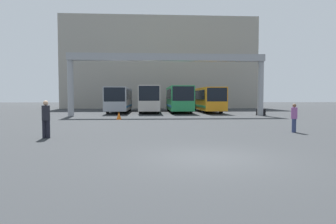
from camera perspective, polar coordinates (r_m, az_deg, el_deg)
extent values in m
plane|color=#2D3033|center=(9.72, 7.45, -8.62)|extent=(200.00, 200.00, 0.00)
cube|color=gray|center=(56.52, -1.70, 8.81)|extent=(33.39, 12.00, 15.55)
cylinder|color=gray|center=(31.42, -18.07, 4.31)|extent=(0.60, 0.60, 5.59)
cylinder|color=gray|center=(32.53, 17.22, 4.27)|extent=(0.60, 0.60, 5.59)
cube|color=gray|center=(30.73, -0.11, 10.37)|extent=(19.96, 0.80, 0.70)
cube|color=#999EA5|center=(38.10, -9.22, 2.50)|extent=(2.48, 10.93, 2.72)
cube|color=black|center=(32.69, -10.17, 3.31)|extent=(2.28, 0.06, 1.52)
cube|color=black|center=(38.10, -9.22, 3.25)|extent=(2.51, 9.29, 1.14)
cube|color=#1966B2|center=(38.12, -9.21, 1.19)|extent=(2.51, 10.39, 0.24)
cylinder|color=black|center=(35.22, -11.44, 0.50)|extent=(0.28, 1.01, 1.01)
cylinder|color=black|center=(34.99, -7.94, 0.51)|extent=(0.28, 1.01, 1.01)
cylinder|color=black|center=(41.29, -10.28, 0.85)|extent=(0.28, 1.01, 1.01)
cylinder|color=black|center=(41.09, -7.28, 0.86)|extent=(0.28, 1.01, 1.01)
cube|color=beige|center=(38.17, -3.60, 2.67)|extent=(2.43, 11.44, 2.89)
cube|color=black|center=(32.47, -3.61, 3.58)|extent=(2.23, 0.06, 1.62)
cube|color=black|center=(38.17, -3.61, 3.47)|extent=(2.46, 9.72, 1.22)
cube|color=orange|center=(38.18, -3.60, 1.28)|extent=(2.46, 10.86, 0.24)
cylinder|color=black|center=(35.01, -5.33, 0.57)|extent=(0.28, 1.06, 1.06)
cylinder|color=black|center=(35.01, -1.88, 0.58)|extent=(0.28, 1.06, 1.06)
cylinder|color=black|center=(41.41, -5.05, 0.92)|extent=(0.28, 1.06, 1.06)
cylinder|color=black|center=(41.41, -2.13, 0.93)|extent=(0.28, 1.06, 1.06)
cube|color=#268C4C|center=(37.65, 2.08, 2.63)|extent=(2.59, 10.04, 2.85)
cube|color=black|center=(32.68, 2.94, 3.52)|extent=(2.38, 0.06, 1.60)
cube|color=black|center=(37.65, 2.08, 3.44)|extent=(2.62, 8.54, 1.20)
cube|color=#1966B2|center=(37.67, 2.08, 1.25)|extent=(2.62, 9.54, 0.24)
cylinder|color=black|center=(34.78, 0.67, 0.54)|extent=(0.28, 1.03, 1.03)
cylinder|color=black|center=(35.02, 4.37, 0.55)|extent=(0.28, 1.03, 1.03)
cylinder|color=black|center=(40.39, 0.08, 0.86)|extent=(0.28, 1.03, 1.03)
cylinder|color=black|center=(40.59, 3.28, 0.87)|extent=(0.28, 1.03, 1.03)
cube|color=orange|center=(38.88, 7.45, 2.52)|extent=(2.45, 11.44, 2.71)
cube|color=black|center=(33.31, 9.33, 3.30)|extent=(2.25, 0.06, 1.52)
cube|color=black|center=(38.88, 7.46, 3.25)|extent=(2.48, 9.72, 1.14)
cube|color=#268C4C|center=(38.90, 7.44, 1.24)|extent=(2.48, 10.87, 0.24)
cylinder|color=black|center=(35.57, 6.74, 0.52)|extent=(0.28, 0.96, 0.96)
cylinder|color=black|center=(36.01, 10.08, 0.52)|extent=(0.28, 0.96, 0.96)
cylinder|color=black|center=(41.88, 5.18, 0.88)|extent=(0.28, 0.96, 0.96)
cylinder|color=black|center=(42.26, 8.03, 0.88)|extent=(0.28, 0.96, 0.96)
cylinder|color=black|center=(15.22, -22.49, -3.05)|extent=(0.19, 0.19, 0.84)
cylinder|color=black|center=(15.16, -21.89, -3.06)|extent=(0.19, 0.19, 0.84)
cylinder|color=black|center=(15.13, -22.25, -0.16)|extent=(0.37, 0.37, 0.70)
sphere|color=tan|center=(15.12, -22.28, 1.60)|extent=(0.23, 0.23, 0.23)
cylinder|color=navy|center=(17.68, 22.78, -2.41)|extent=(0.17, 0.17, 0.74)
cylinder|color=navy|center=(17.82, 22.95, -2.38)|extent=(0.17, 0.17, 0.74)
cylinder|color=#8C4C8C|center=(17.70, 22.91, -0.19)|extent=(0.33, 0.33, 0.62)
sphere|color=brown|center=(17.69, 22.94, 1.14)|extent=(0.20, 0.20, 0.20)
cone|color=orange|center=(26.08, -9.34, -0.69)|extent=(0.43, 0.43, 0.65)
torus|color=black|center=(33.00, 17.27, -0.40)|extent=(1.04, 1.04, 0.24)
torus|color=black|center=(32.99, 17.27, 0.01)|extent=(1.04, 1.04, 0.24)
torus|color=black|center=(32.98, 17.28, 0.43)|extent=(1.04, 1.04, 0.24)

